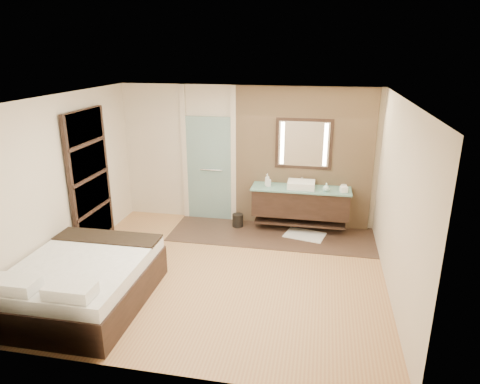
% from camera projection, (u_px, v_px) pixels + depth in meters
% --- Properties ---
extents(floor, '(5.00, 5.00, 0.00)m').
position_uv_depth(floor, '(221.00, 273.00, 6.70)').
color(floor, '#AD7248').
rests_on(floor, ground).
extents(tile_strip, '(3.80, 1.30, 0.01)m').
position_uv_depth(tile_strip, '(271.00, 234.00, 8.08)').
color(tile_strip, '#3E2B21').
rests_on(tile_strip, floor).
extents(stone_wall, '(2.60, 0.08, 2.70)m').
position_uv_depth(stone_wall, '(303.00, 159.00, 8.13)').
color(stone_wall, tan).
rests_on(stone_wall, floor).
extents(vanity, '(1.85, 0.55, 0.88)m').
position_uv_depth(vanity, '(300.00, 202.00, 8.10)').
color(vanity, black).
rests_on(vanity, stone_wall).
extents(mirror_unit, '(1.06, 0.04, 0.96)m').
position_uv_depth(mirror_unit, '(304.00, 144.00, 7.98)').
color(mirror_unit, black).
rests_on(mirror_unit, stone_wall).
extents(frosted_door, '(1.10, 0.12, 2.70)m').
position_uv_depth(frosted_door, '(209.00, 165.00, 8.52)').
color(frosted_door, '#B9EBE6').
rests_on(frosted_door, floor).
extents(shoji_partition, '(0.06, 1.20, 2.40)m').
position_uv_depth(shoji_partition, '(90.00, 180.00, 7.31)').
color(shoji_partition, black).
rests_on(shoji_partition, floor).
extents(bed, '(1.65, 2.05, 0.79)m').
position_uv_depth(bed, '(83.00, 282.00, 5.81)').
color(bed, black).
rests_on(bed, floor).
extents(bath_mat, '(0.82, 0.65, 0.02)m').
position_uv_depth(bath_mat, '(305.00, 235.00, 8.02)').
color(bath_mat, white).
rests_on(bath_mat, floor).
extents(waste_bin, '(0.23, 0.23, 0.26)m').
position_uv_depth(waste_bin, '(238.00, 221.00, 8.39)').
color(waste_bin, black).
rests_on(waste_bin, floor).
extents(tissue_box, '(0.15, 0.15, 0.10)m').
position_uv_depth(tissue_box, '(344.00, 189.00, 7.76)').
color(tissue_box, white).
rests_on(tissue_box, vanity).
extents(soap_bottle_a, '(0.12, 0.12, 0.24)m').
position_uv_depth(soap_bottle_a, '(267.00, 180.00, 8.08)').
color(soap_bottle_a, silver).
rests_on(soap_bottle_a, vanity).
extents(soap_bottle_b, '(0.10, 0.10, 0.19)m').
position_uv_depth(soap_bottle_b, '(269.00, 181.00, 8.07)').
color(soap_bottle_b, '#B2B2B2').
rests_on(soap_bottle_b, vanity).
extents(soap_bottle_c, '(0.15, 0.15, 0.16)m').
position_uv_depth(soap_bottle_c, '(326.00, 187.00, 7.78)').
color(soap_bottle_c, silver).
rests_on(soap_bottle_c, vanity).
extents(cup, '(0.13, 0.13, 0.09)m').
position_uv_depth(cup, '(344.00, 187.00, 7.89)').
color(cup, white).
rests_on(cup, vanity).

